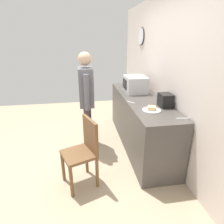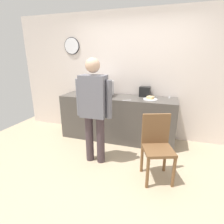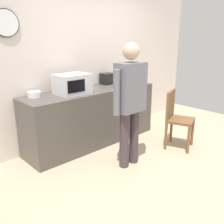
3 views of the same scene
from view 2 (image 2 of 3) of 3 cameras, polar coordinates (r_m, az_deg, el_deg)
ground_plane at (r=2.86m, az=-0.77°, el=-19.26°), size 6.00×6.00×0.00m
back_wall at (r=3.86m, az=6.79°, el=11.34°), size 5.40×0.13×2.60m
kitchen_counter at (r=3.74m, az=1.71°, el=-1.99°), size 2.35×0.62×0.93m
microwave at (r=3.70m, az=-3.96°, el=7.59°), size 0.50×0.39×0.30m
sandwich_plate at (r=3.44m, az=12.27°, el=4.24°), size 0.27×0.27×0.07m
salad_bowl at (r=4.11m, az=-9.90°, el=6.82°), size 0.19×0.19×0.08m
toaster at (r=3.69m, az=10.61°, el=6.53°), size 0.22×0.18×0.20m
fork_utensil at (r=3.72m, az=18.07°, el=4.52°), size 0.04×0.17×0.01m
spoon_utensil at (r=3.31m, az=4.82°, el=3.82°), size 0.15×0.11×0.01m
person_standing at (r=2.76m, az=-5.87°, el=2.26°), size 0.59×0.24×1.70m
wooden_chair at (r=2.63m, az=14.30°, el=-9.95°), size 0.52×0.52×0.94m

